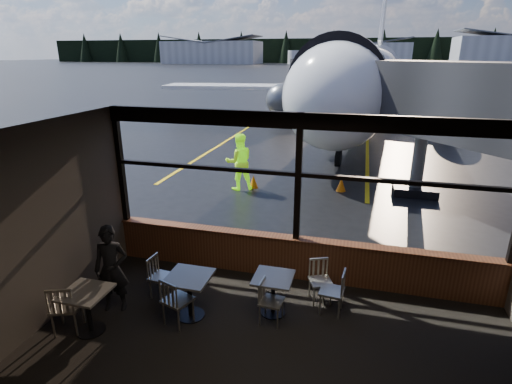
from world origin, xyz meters
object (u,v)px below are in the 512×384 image
at_px(cone_nose, 341,184).
at_px(ground_crew, 239,162).
at_px(chair_near_n, 321,282).
at_px(cone_wing, 256,116).
at_px(chair_left_s, 67,307).
at_px(airliner, 370,37).
at_px(cafe_table_near, 273,295).
at_px(jet_bridge, 446,134).
at_px(cafe_table_mid, 190,296).
at_px(chair_mid_s, 178,300).
at_px(chair_near_e, 332,291).
at_px(chair_near_w, 271,302).
at_px(passenger, 112,269).
at_px(cone_extra, 253,182).
at_px(chair_mid_w, 162,277).
at_px(cafe_table_left, 88,312).

bearing_deg(cone_nose, ground_crew, -168.87).
xyz_separation_m(chair_near_n, ground_crew, (-3.50, 6.11, 0.56)).
bearing_deg(cone_wing, chair_near_n, -72.02).
bearing_deg(chair_left_s, airliner, 59.68).
height_order(airliner, cafe_table_near, airliner).
height_order(jet_bridge, cafe_table_near, jet_bridge).
height_order(cafe_table_mid, chair_mid_s, chair_mid_s).
xyz_separation_m(chair_near_n, cone_wing, (-6.93, 21.36, -0.16)).
bearing_deg(cafe_table_mid, chair_near_e, 17.49).
bearing_deg(jet_bridge, chair_near_w, -117.86).
height_order(passenger, cone_extra, passenger).
distance_m(chair_near_e, chair_left_s, 4.62).
height_order(airliner, cafe_table_mid, airliner).
bearing_deg(chair_mid_s, ground_crew, 118.34).
height_order(cone_wing, cone_extra, cone_wing).
relative_size(chair_mid_s, cone_extra, 2.08).
height_order(chair_near_w, cone_nose, chair_near_w).
height_order(cafe_table_near, chair_mid_w, chair_mid_w).
bearing_deg(cafe_table_mid, chair_left_s, -154.08).
bearing_deg(ground_crew, cone_nose, 162.90).
xyz_separation_m(chair_mid_w, cone_wing, (-3.93, 21.98, -0.16)).
bearing_deg(passenger, chair_near_e, -5.01).
bearing_deg(cone_wing, chair_mid_w, -79.87).
bearing_deg(chair_left_s, cone_wing, 77.37).
bearing_deg(chair_left_s, chair_near_w, -0.97).
height_order(cafe_table_mid, passenger, passenger).
relative_size(airliner, ground_crew, 18.52).
height_order(passenger, cone_wing, passenger).
bearing_deg(chair_near_n, cone_extra, -87.08).
distance_m(chair_mid_w, chair_left_s, 1.73).
distance_m(cafe_table_near, cone_extra, 7.32).
relative_size(chair_near_e, chair_near_w, 1.06).
height_order(chair_left_s, cone_extra, chair_left_s).
height_order(cafe_table_near, ground_crew, ground_crew).
xyz_separation_m(jet_bridge, passenger, (-6.66, -7.45, -1.42)).
height_order(chair_left_s, ground_crew, ground_crew).
bearing_deg(cone_nose, chair_mid_w, -112.01).
relative_size(ground_crew, cone_wing, 3.73).
bearing_deg(cafe_table_mid, cone_wing, 101.87).
bearing_deg(chair_near_n, cafe_table_left, 4.47).
xyz_separation_m(cafe_table_left, chair_left_s, (-0.36, -0.07, 0.08)).
xyz_separation_m(chair_mid_s, cone_wing, (-4.60, 22.67, -0.20)).
relative_size(airliner, chair_near_w, 44.13).
relative_size(cafe_table_mid, chair_near_w, 1.01).
relative_size(cafe_table_near, cone_wing, 1.45).
distance_m(cone_nose, cone_wing, 16.13).
distance_m(cone_nose, cone_extra, 3.08).
height_order(chair_near_e, chair_near_n, chair_near_e).
bearing_deg(airliner, cone_extra, -98.50).
xyz_separation_m(airliner, chair_mid_w, (-3.54, -23.03, -5.16)).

